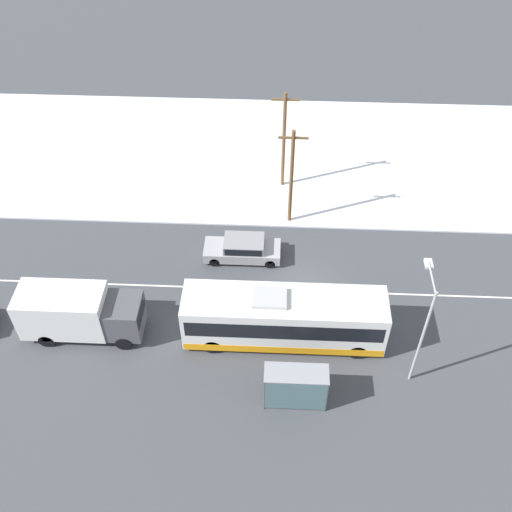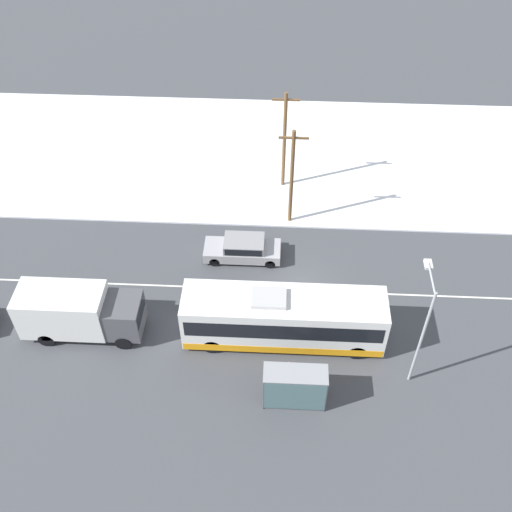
{
  "view_description": "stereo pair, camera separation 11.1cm",
  "coord_description": "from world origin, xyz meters",
  "px_view_note": "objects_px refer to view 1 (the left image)",
  "views": [
    {
      "loc": [
        -1.49,
        -23.69,
        26.54
      ],
      "look_at": [
        -2.64,
        1.39,
        1.4
      ],
      "focal_mm": 42.0,
      "sensor_mm": 36.0,
      "label": 1
    },
    {
      "loc": [
        -1.38,
        -23.69,
        26.54
      ],
      "look_at": [
        -2.64,
        1.39,
        1.4
      ],
      "focal_mm": 42.0,
      "sensor_mm": 36.0,
      "label": 2
    }
  ],
  "objects_px": {
    "bus_shelter": "(296,386)",
    "streetlamp": "(424,319)",
    "utility_pole_roadside": "(291,177)",
    "box_truck": "(78,312)",
    "city_bus": "(284,318)",
    "sedan_car": "(243,248)",
    "pedestrian_at_stop": "(289,371)",
    "utility_pole_snowlot": "(284,140)"
  },
  "relations": [
    {
      "from": "city_bus",
      "to": "bus_shelter",
      "type": "distance_m",
      "value": 4.25
    },
    {
      "from": "streetlamp",
      "to": "utility_pole_roadside",
      "type": "relative_size",
      "value": 0.96
    },
    {
      "from": "box_truck",
      "to": "sedan_car",
      "type": "height_order",
      "value": "box_truck"
    },
    {
      "from": "bus_shelter",
      "to": "streetlamp",
      "type": "distance_m",
      "value": 6.91
    },
    {
      "from": "streetlamp",
      "to": "utility_pole_roadside",
      "type": "height_order",
      "value": "utility_pole_roadside"
    },
    {
      "from": "box_truck",
      "to": "pedestrian_at_stop",
      "type": "xyz_separation_m",
      "value": [
        11.39,
        -2.82,
        -0.59
      ]
    },
    {
      "from": "city_bus",
      "to": "sedan_car",
      "type": "distance_m",
      "value": 6.69
    },
    {
      "from": "sedan_car",
      "to": "utility_pole_snowlot",
      "type": "distance_m",
      "value": 8.27
    },
    {
      "from": "box_truck",
      "to": "utility_pole_snowlot",
      "type": "bearing_deg",
      "value": 51.45
    },
    {
      "from": "sedan_car",
      "to": "utility_pole_roadside",
      "type": "height_order",
      "value": "utility_pole_roadside"
    },
    {
      "from": "city_bus",
      "to": "utility_pole_snowlot",
      "type": "bearing_deg",
      "value": 91.06
    },
    {
      "from": "box_truck",
      "to": "utility_pole_roadside",
      "type": "bearing_deg",
      "value": 40.75
    },
    {
      "from": "box_truck",
      "to": "bus_shelter",
      "type": "distance_m",
      "value": 12.39
    },
    {
      "from": "bus_shelter",
      "to": "streetlamp",
      "type": "relative_size",
      "value": 0.46
    },
    {
      "from": "city_bus",
      "to": "utility_pole_snowlot",
      "type": "distance_m",
      "value": 13.63
    },
    {
      "from": "bus_shelter",
      "to": "streetlamp",
      "type": "bearing_deg",
      "value": 21.05
    },
    {
      "from": "box_truck",
      "to": "streetlamp",
      "type": "bearing_deg",
      "value": -5.78
    },
    {
      "from": "utility_pole_roadside",
      "to": "box_truck",
      "type": "bearing_deg",
      "value": -139.25
    },
    {
      "from": "sedan_car",
      "to": "box_truck",
      "type": "bearing_deg",
      "value": 36.31
    },
    {
      "from": "city_bus",
      "to": "sedan_car",
      "type": "relative_size",
      "value": 2.28
    },
    {
      "from": "bus_shelter",
      "to": "streetlamp",
      "type": "xyz_separation_m",
      "value": [
        5.97,
        2.3,
        2.61
      ]
    },
    {
      "from": "city_bus",
      "to": "pedestrian_at_stop",
      "type": "bearing_deg",
      "value": -83.38
    },
    {
      "from": "pedestrian_at_stop",
      "to": "utility_pole_roadside",
      "type": "xyz_separation_m",
      "value": [
        -0.06,
        12.58,
        2.61
      ]
    },
    {
      "from": "sedan_car",
      "to": "bus_shelter",
      "type": "height_order",
      "value": "bus_shelter"
    },
    {
      "from": "bus_shelter",
      "to": "utility_pole_roadside",
      "type": "xyz_separation_m",
      "value": [
        -0.36,
        13.85,
        2.03
      ]
    },
    {
      "from": "city_bus",
      "to": "streetlamp",
      "type": "height_order",
      "value": "streetlamp"
    },
    {
      "from": "bus_shelter",
      "to": "utility_pole_roadside",
      "type": "bearing_deg",
      "value": 91.49
    },
    {
      "from": "city_bus",
      "to": "box_truck",
      "type": "xyz_separation_m",
      "value": [
        -11.05,
        -0.12,
        0.05
      ]
    },
    {
      "from": "bus_shelter",
      "to": "utility_pole_roadside",
      "type": "height_order",
      "value": "utility_pole_roadside"
    },
    {
      "from": "box_truck",
      "to": "sedan_car",
      "type": "xyz_separation_m",
      "value": [
        8.48,
        6.23,
        -0.88
      ]
    },
    {
      "from": "streetlamp",
      "to": "bus_shelter",
      "type": "bearing_deg",
      "value": -158.95
    },
    {
      "from": "pedestrian_at_stop",
      "to": "utility_pole_snowlot",
      "type": "xyz_separation_m",
      "value": [
        -0.59,
        16.38,
        2.75
      ]
    },
    {
      "from": "pedestrian_at_stop",
      "to": "utility_pole_roadside",
      "type": "bearing_deg",
      "value": 90.29
    },
    {
      "from": "pedestrian_at_stop",
      "to": "streetlamp",
      "type": "relative_size",
      "value": 0.27
    },
    {
      "from": "box_truck",
      "to": "sedan_car",
      "type": "distance_m",
      "value": 10.56
    },
    {
      "from": "streetlamp",
      "to": "utility_pole_snowlot",
      "type": "relative_size",
      "value": 0.92
    },
    {
      "from": "pedestrian_at_stop",
      "to": "utility_pole_roadside",
      "type": "relative_size",
      "value": 0.25
    },
    {
      "from": "sedan_car",
      "to": "bus_shelter",
      "type": "distance_m",
      "value": 10.84
    },
    {
      "from": "box_truck",
      "to": "utility_pole_roadside",
      "type": "height_order",
      "value": "utility_pole_roadside"
    },
    {
      "from": "bus_shelter",
      "to": "utility_pole_roadside",
      "type": "relative_size",
      "value": 0.44
    },
    {
      "from": "pedestrian_at_stop",
      "to": "utility_pole_roadside",
      "type": "height_order",
      "value": "utility_pole_roadside"
    },
    {
      "from": "utility_pole_roadside",
      "to": "bus_shelter",
      "type": "bearing_deg",
      "value": -88.51
    }
  ]
}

